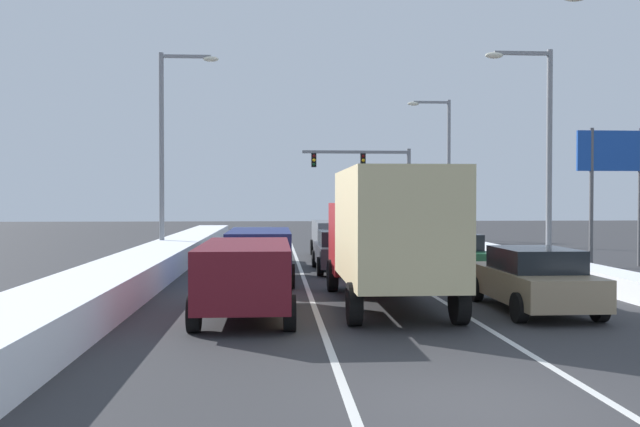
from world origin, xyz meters
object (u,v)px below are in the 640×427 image
object	(u,v)px
sedan_tan_right_lane_nearest	(533,279)
street_lamp_left_mid	(169,138)
suv_maroon_left_lane_nearest	(246,272)
suv_navy_left_lane_second	(260,251)
roadside_sign_right	(616,165)
sedan_black_left_lane_third	(252,246)
suv_gray_center_lane_third	(336,236)
sedan_green_right_lane_second	(450,255)
street_lamp_right_near	(639,114)
traffic_light_gantry	(375,173)
sedan_silver_right_lane_third	(413,244)
box_truck_center_lane_nearest	(388,230)
sedan_charcoal_center_lane_second	(341,251)
street_lamp_right_far	(443,158)
street_lamp_right_mid	(540,138)

from	to	relation	value
sedan_tan_right_lane_nearest	street_lamp_left_mid	bearing A→B (deg)	126.12
suv_maroon_left_lane_nearest	suv_navy_left_lane_second	size ratio (longest dim) A/B	1.00
roadside_sign_right	sedan_black_left_lane_third	bearing A→B (deg)	173.29
suv_gray_center_lane_third	sedan_green_right_lane_second	bearing A→B (deg)	-68.39
suv_navy_left_lane_second	street_lamp_right_near	world-z (taller)	street_lamp_right_near
sedan_green_right_lane_second	roadside_sign_right	bearing A→B (deg)	23.84
suv_gray_center_lane_third	traffic_light_gantry	size ratio (longest dim) A/B	0.65
sedan_black_left_lane_third	suv_maroon_left_lane_nearest	bearing A→B (deg)	-88.76
sedan_silver_right_lane_third	street_lamp_left_mid	size ratio (longest dim) A/B	0.49
box_truck_center_lane_nearest	street_lamp_left_mid	distance (m)	16.35
traffic_light_gantry	street_lamp_right_near	distance (m)	28.48
sedan_tan_right_lane_nearest	sedan_silver_right_lane_third	distance (m)	12.50
sedan_green_right_lane_second	box_truck_center_lane_nearest	distance (m)	7.01
street_lamp_right_near	sedan_silver_right_lane_third	bearing A→B (deg)	112.19
box_truck_center_lane_nearest	suv_gray_center_lane_third	size ratio (longest dim) A/B	1.47
suv_navy_left_lane_second	traffic_light_gantry	size ratio (longest dim) A/B	0.65
traffic_light_gantry	sedan_black_left_lane_third	bearing A→B (deg)	-112.91
sedan_green_right_lane_second	suv_maroon_left_lane_nearest	world-z (taller)	suv_maroon_left_lane_nearest
sedan_charcoal_center_lane_second	street_lamp_right_near	size ratio (longest dim) A/B	0.53
sedan_charcoal_center_lane_second	suv_gray_center_lane_third	xyz separation A→B (m)	(0.32, 5.80, 0.25)
sedan_silver_right_lane_third	suv_maroon_left_lane_nearest	world-z (taller)	suv_maroon_left_lane_nearest
sedan_charcoal_center_lane_second	suv_maroon_left_lane_nearest	size ratio (longest dim) A/B	0.92
sedan_silver_right_lane_third	sedan_charcoal_center_lane_second	world-z (taller)	same
street_lamp_right_far	street_lamp_left_mid	size ratio (longest dim) A/B	0.95
sedan_tan_right_lane_nearest	street_lamp_left_mid	size ratio (longest dim) A/B	0.49
suv_maroon_left_lane_nearest	traffic_light_gantry	distance (m)	32.13
traffic_light_gantry	roadside_sign_right	size ratio (longest dim) A/B	1.37
suv_maroon_left_lane_nearest	street_lamp_left_mid	bearing A→B (deg)	104.88
sedan_green_right_lane_second	street_lamp_left_mid	xyz separation A→B (m)	(-10.70, 7.94, 4.67)
sedan_tan_right_lane_nearest	roadside_sign_right	bearing A→B (deg)	54.32
street_lamp_left_mid	sedan_tan_right_lane_nearest	bearing A→B (deg)	-53.88
sedan_silver_right_lane_third	sedan_green_right_lane_second	bearing A→B (deg)	-88.56
traffic_light_gantry	sedan_silver_right_lane_third	bearing A→B (deg)	-93.49
suv_gray_center_lane_third	suv_navy_left_lane_second	bearing A→B (deg)	-110.28
roadside_sign_right	sedan_tan_right_lane_nearest	bearing A→B (deg)	-125.68
traffic_light_gantry	suv_gray_center_lane_third	bearing A→B (deg)	-104.91
sedan_green_right_lane_second	street_lamp_right_near	size ratio (longest dim) A/B	0.53
box_truck_center_lane_nearest	sedan_black_left_lane_third	xyz separation A→B (m)	(-3.72, 11.19, -1.14)
suv_navy_left_lane_second	traffic_light_gantry	bearing A→B (deg)	73.11
suv_maroon_left_lane_nearest	sedan_black_left_lane_third	world-z (taller)	suv_maroon_left_lane_nearest
suv_maroon_left_lane_nearest	sedan_black_left_lane_third	bearing A→B (deg)	91.24
street_lamp_right_near	sedan_charcoal_center_lane_second	bearing A→B (deg)	137.49
sedan_charcoal_center_lane_second	suv_navy_left_lane_second	bearing A→B (deg)	-133.87
sedan_tan_right_lane_nearest	sedan_black_left_lane_third	size ratio (longest dim) A/B	1.00
sedan_black_left_lane_third	suv_gray_center_lane_third	bearing A→B (deg)	39.02
street_lamp_right_far	box_truck_center_lane_nearest	bearing A→B (deg)	-107.20
suv_gray_center_lane_third	roadside_sign_right	size ratio (longest dim) A/B	0.89
street_lamp_right_mid	suv_navy_left_lane_second	bearing A→B (deg)	-160.93
sedan_charcoal_center_lane_second	suv_maroon_left_lane_nearest	bearing A→B (deg)	-107.97
suv_maroon_left_lane_nearest	street_lamp_left_mid	distance (m)	16.44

